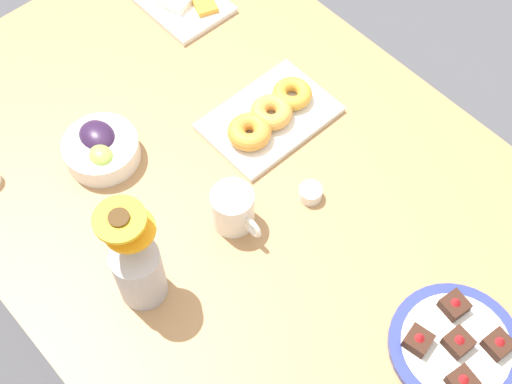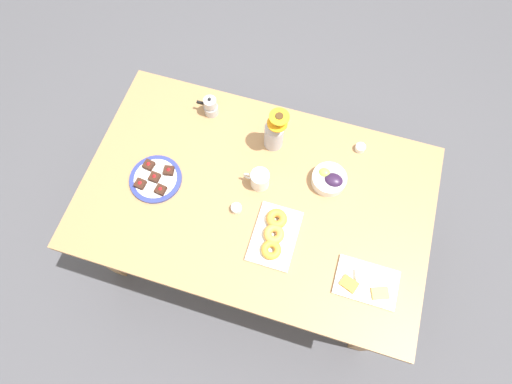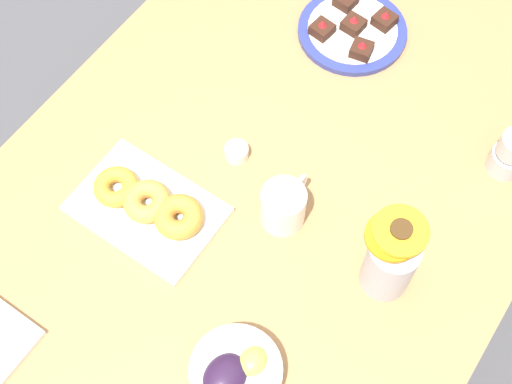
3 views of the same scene
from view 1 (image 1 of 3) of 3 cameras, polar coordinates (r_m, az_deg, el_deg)
The scene contains 8 objects.
ground_plane at distance 2.12m, azimuth 0.00°, elevation -11.07°, with size 6.00×6.00×0.00m, color #4C4C51.
dining_table at distance 1.53m, azimuth 0.00°, elevation -2.46°, with size 1.60×1.00×0.74m.
coffee_mug at distance 1.39m, azimuth -1.76°, elevation -1.41°, with size 0.12×0.09×0.09m.
grape_bowl at distance 1.52m, azimuth -12.31°, elevation 3.46°, with size 0.16×0.16×0.07m.
croissant_platter at distance 1.55m, azimuth 1.06°, elevation 6.10°, with size 0.19×0.28×0.05m.
jam_cup_honey at distance 1.45m, azimuth 4.38°, elevation -0.05°, with size 0.05×0.05×0.03m.
dessert_plate at distance 1.36m, azimuth 15.70°, elevation -11.74°, with size 0.24×0.24×0.05m.
flower_vase at distance 1.30m, azimuth -9.38°, elevation -6.08°, with size 0.11×0.10×0.25m.
Camera 1 is at (0.55, -0.50, 1.99)m, focal length 50.00 mm.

